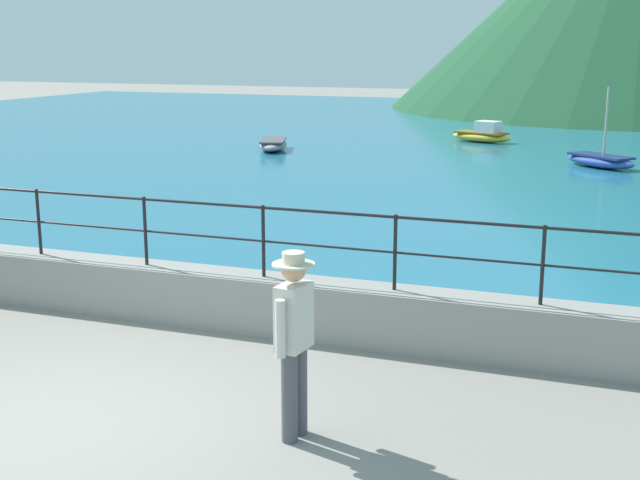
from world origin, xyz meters
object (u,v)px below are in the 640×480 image
at_px(person_walking, 294,336).
at_px(boat_3, 483,135).
at_px(boat_1, 273,144).
at_px(boat_0, 600,160).

bearing_deg(person_walking, boat_3, 95.45).
height_order(person_walking, boat_1, person_walking).
height_order(boat_1, boat_3, boat_3).
xyz_separation_m(boat_0, boat_3, (-4.23, 5.22, 0.06)).
bearing_deg(boat_3, boat_0, -50.96).
height_order(person_walking, boat_0, boat_0).
distance_m(person_walking, boat_0, 18.76).
bearing_deg(boat_0, person_walking, -95.99).
bearing_deg(person_walking, boat_0, 84.01).
xyz_separation_m(boat_0, boat_1, (-10.37, 0.44, -0.01)).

